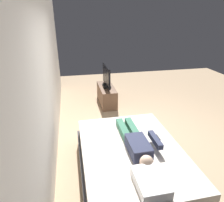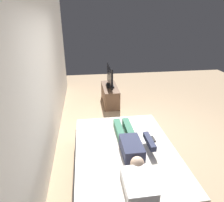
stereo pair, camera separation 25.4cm
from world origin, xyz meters
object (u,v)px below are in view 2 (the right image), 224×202
Objects in this scene: tv at (110,77)px; bed at (125,164)px; tv_stand at (110,95)px; person at (130,143)px; pillow at (138,183)px; remote at (153,139)px.

bed is at bearing 177.13° from tv.
tv is at bearing 0.00° from tv_stand.
tv_stand is 0.53m from tv.
tv_stand is at bearing -1.36° from person.
pillow is (-0.72, 0.00, 0.34)m from bed.
tv is at bearing -2.87° from bed.
bed is 1.65× the size of person.
bed is at bearing 110.51° from remote.
tv is at bearing -1.36° from person.
pillow is at bearing 174.18° from person.
tv_stand is (2.69, 0.34, -0.30)m from remote.
pillow is at bearing 177.70° from tv_stand.
pillow is 0.38× the size of person.
tv is at bearing -2.30° from pillow.
tv reaches higher than bed.
person is at bearing 110.47° from remote.
tv is (0.00, 0.00, 0.53)m from tv_stand.
person is at bearing -69.28° from bed.
bed is 0.79m from pillow.
bed is at bearing 110.72° from person.
pillow reaches higher than remote.
person reaches higher than tv_stand.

